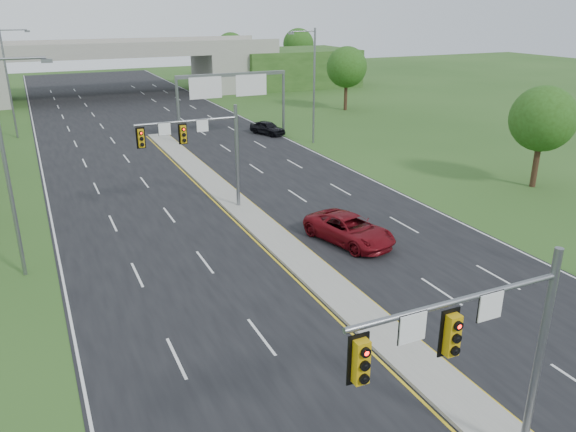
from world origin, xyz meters
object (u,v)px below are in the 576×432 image
Objects in this scene: signal_mast_near at (485,344)px; sign_gantry at (231,88)px; signal_mast_far at (203,143)px; overpass at (111,72)px; car_far_a at (350,229)px; car_far_c at (267,128)px.

sign_gantry is at bearing 78.75° from signal_mast_near.
signal_mast_near reaches higher than sign_gantry.
signal_mast_far is 55.13m from overpass.
car_far_a is 1.38× the size of car_far_c.
sign_gantry is 2.00× the size of car_far_a.
signal_mast_near is at bearing -91.62° from overpass.
signal_mast_far is 0.09× the size of overpass.
car_far_c is at bearing 57.49° from signal_mast_far.
overpass is at bearing 87.65° from signal_mast_far.
signal_mast_near is 47.53m from car_far_c.
overpass is (2.26, 80.07, -1.17)m from signal_mast_near.
sign_gantry is 6.13m from car_far_c.
signal_mast_near is 0.09× the size of overpass.
car_far_c is at bearing -72.63° from overpass.
signal_mast_near is 1.21× the size of car_far_a.
overpass reaches higher than signal_mast_near.
signal_mast_near reaches higher than car_far_c.
signal_mast_near is at bearing -128.34° from car_far_c.
signal_mast_far reaches higher than sign_gantry.
car_far_a is 29.70m from car_far_c.
car_far_c is (10.81, -34.56, -2.82)m from overpass.
signal_mast_near is 18.15m from car_far_a.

